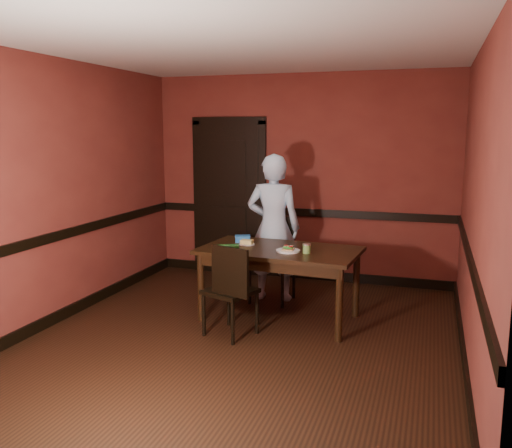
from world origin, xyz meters
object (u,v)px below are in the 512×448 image
Objects in this scene: dining_table at (280,284)px; sauce_jar at (307,248)px; chair_near at (230,289)px; food_tub at (243,239)px; person at (273,228)px; sandwich_plate at (288,250)px; cheese_saucer at (247,243)px; chair_far at (272,260)px.

dining_table is 16.65× the size of sauce_jar.
food_tub is (-0.15, 0.79, 0.34)m from chair_near.
sauce_jar is at bearing 120.96° from person.
food_tub is (-0.60, 0.31, 0.02)m from sandwich_plate.
person is (-0.26, 0.66, 0.48)m from dining_table.
cheese_saucer is at bearing -75.17° from food_tub.
cheese_saucer is at bearing 173.21° from dining_table.
sandwich_plate is 0.54m from cheese_saucer.
chair_far is at bearing 129.31° from sauce_jar.
chair_far is 1.15m from chair_near.
cheese_saucer is at bearing -64.78° from chair_near.
person is (0.07, 1.24, 0.40)m from chair_near.
cheese_saucer is at bearing 72.28° from person.
person reaches higher than dining_table.
chair_far is 5.78× the size of cheese_saucer.
sandwich_plate reaches higher than dining_table.
chair_near is 0.87m from sauce_jar.
dining_table is 0.68m from chair_near.
cheese_saucer is (-0.70, 0.20, -0.03)m from sauce_jar.
chair_far is 0.52m from food_tub.
food_tub is at bearing 161.13° from dining_table.
food_tub is at bearing -119.73° from chair_far.
sauce_jar is at bearing -124.21° from chair_near.
person is 17.57× the size of sauce_jar.
chair_far is at bearing 34.63° from food_tub.
chair_near is 1.31m from person.
dining_table is at bearing -99.22° from chair_near.
cheese_saucer is at bearing 160.08° from sandwich_plate.
food_tub is (-0.22, -0.45, -0.06)m from person.
chair_far is at bearing -74.14° from chair_near.
cheese_saucer is (-0.14, -0.48, 0.29)m from chair_far.
person reaches higher than chair_near.
chair_near reaches higher than cheese_saucer.
chair_near is (-0.33, -0.59, 0.08)m from dining_table.
food_tub is (-0.80, 0.33, -0.01)m from sauce_jar.
chair_far is 4.02× the size of sandwich_plate.
sauce_jar is 0.86m from food_tub.
chair_far reaches higher than sandwich_plate.
dining_table is at bearing -44.24° from food_tub.
sandwich_plate is (0.36, -0.66, 0.29)m from chair_far.
sauce_jar is 0.49× the size of food_tub.
food_tub is at bearing -58.91° from chair_near.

